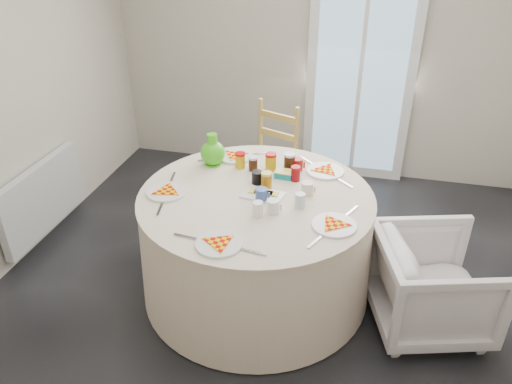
% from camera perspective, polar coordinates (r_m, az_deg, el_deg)
% --- Properties ---
extents(floor, '(4.00, 4.00, 0.00)m').
position_cam_1_polar(floor, '(3.68, 2.00, -10.99)').
color(floor, black).
rests_on(floor, ground).
extents(wall_back, '(4.00, 0.02, 2.60)m').
position_cam_1_polar(wall_back, '(4.89, 7.37, 16.57)').
color(wall_back, '#BCB5A3').
rests_on(wall_back, floor).
extents(glass_door, '(1.00, 0.08, 2.10)m').
position_cam_1_polar(glass_door, '(4.88, 11.88, 13.10)').
color(glass_door, silver).
rests_on(glass_door, floor).
extents(radiator, '(0.07, 1.00, 0.55)m').
position_cam_1_polar(radiator, '(4.34, -23.20, -0.61)').
color(radiator, silver).
rests_on(radiator, floor).
extents(table, '(1.59, 1.59, 0.81)m').
position_cam_1_polar(table, '(3.46, 0.00, -6.10)').
color(table, beige).
rests_on(table, floor).
extents(wooden_chair, '(0.56, 0.54, 0.97)m').
position_cam_1_polar(wooden_chair, '(4.35, 1.21, 3.40)').
color(wooden_chair, gold).
rests_on(wooden_chair, floor).
extents(armchair, '(0.82, 0.85, 0.71)m').
position_cam_1_polar(armchair, '(3.37, 19.73, -9.05)').
color(armchair, silver).
rests_on(armchair, floor).
extents(place_settings, '(1.80, 1.80, 0.03)m').
position_cam_1_polar(place_settings, '(3.25, 0.00, -0.46)').
color(place_settings, white).
rests_on(place_settings, table).
extents(jar_cluster, '(0.50, 0.29, 0.14)m').
position_cam_1_polar(jar_cluster, '(3.49, 1.13, 2.74)').
color(jar_cluster, '#8E5712').
rests_on(jar_cluster, table).
extents(butter_tub, '(0.13, 0.10, 0.05)m').
position_cam_1_polar(butter_tub, '(3.46, 3.21, 1.81)').
color(butter_tub, '#0C888C').
rests_on(butter_tub, table).
extents(green_pitcher, '(0.22, 0.22, 0.23)m').
position_cam_1_polar(green_pitcher, '(3.61, -4.97, 4.50)').
color(green_pitcher, '#41C219').
rests_on(green_pitcher, table).
extents(cheese_platter, '(0.29, 0.21, 0.03)m').
position_cam_1_polar(cheese_platter, '(3.24, 0.78, -0.53)').
color(cheese_platter, white).
rests_on(cheese_platter, table).
extents(mugs_glasses, '(0.76, 0.76, 0.11)m').
position_cam_1_polar(mugs_glasses, '(3.23, 2.75, 0.17)').
color(mugs_glasses, gray).
rests_on(mugs_glasses, table).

